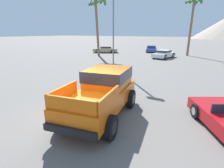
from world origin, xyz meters
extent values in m
plane|color=slate|center=(0.00, 0.00, 0.00)|extent=(320.00, 320.00, 0.00)
cube|color=orange|center=(0.37, 0.43, 0.84)|extent=(2.76, 4.92, 0.67)
cube|color=orange|center=(0.20, 1.34, 1.58)|extent=(2.12, 2.34, 0.80)
cube|color=#1E2833|center=(0.20, 1.34, 1.72)|extent=(2.17, 2.38, 0.51)
cube|color=orange|center=(-0.29, -1.02, 1.42)|extent=(0.42, 1.84, 0.48)
cube|color=orange|center=(1.52, -0.68, 1.42)|extent=(0.42, 1.84, 0.48)
cube|color=orange|center=(0.78, -1.72, 1.42)|extent=(1.83, 0.42, 0.48)
cube|color=black|center=(-0.07, 2.75, 0.62)|extent=(1.89, 0.51, 0.24)
cube|color=black|center=(0.81, -1.90, 0.62)|extent=(1.89, 0.51, 0.24)
cylinder|color=black|center=(-0.87, 1.65, 0.44)|extent=(0.47, 0.93, 0.89)
cylinder|color=#232326|center=(-0.87, 1.65, 0.44)|extent=(0.41, 0.54, 0.49)
cylinder|color=black|center=(1.08, 2.02, 0.44)|extent=(0.47, 0.93, 0.89)
cylinder|color=#232326|center=(1.08, 2.02, 0.44)|extent=(0.41, 0.54, 0.49)
cylinder|color=black|center=(-0.34, -1.17, 0.44)|extent=(0.47, 0.93, 0.89)
cylinder|color=#232326|center=(-0.34, -1.17, 0.44)|extent=(0.41, 0.54, 0.49)
cylinder|color=black|center=(1.62, -0.80, 0.44)|extent=(0.47, 0.93, 0.89)
cylinder|color=#232326|center=(1.62, -0.80, 0.44)|extent=(0.41, 0.54, 0.49)
cylinder|color=black|center=(4.00, 2.41, 0.31)|extent=(0.51, 0.66, 0.63)
cylinder|color=#9E9EA3|center=(4.00, 2.41, 0.31)|extent=(0.38, 0.42, 0.35)
cube|color=white|center=(-2.20, 20.59, 0.44)|extent=(2.52, 4.63, 0.53)
cube|color=white|center=(-2.22, 20.49, 0.92)|extent=(1.87, 2.09, 0.43)
cube|color=#1E2833|center=(-2.22, 20.49, 0.97)|extent=(1.91, 2.13, 0.26)
cylinder|color=black|center=(-2.81, 22.08, 0.33)|extent=(0.33, 0.69, 0.66)
cylinder|color=#9E9EA3|center=(-2.81, 22.08, 0.33)|extent=(0.29, 0.40, 0.36)
cylinder|color=black|center=(-1.12, 21.79, 0.33)|extent=(0.33, 0.69, 0.66)
cylinder|color=#9E9EA3|center=(-1.12, 21.79, 0.33)|extent=(0.29, 0.40, 0.36)
cylinder|color=black|center=(-3.28, 19.40, 0.33)|extent=(0.33, 0.69, 0.66)
cylinder|color=#9E9EA3|center=(-3.28, 19.40, 0.33)|extent=(0.29, 0.40, 0.36)
cylinder|color=black|center=(-1.58, 19.11, 0.33)|extent=(0.33, 0.69, 0.66)
cylinder|color=#9E9EA3|center=(-1.58, 19.11, 0.33)|extent=(0.29, 0.40, 0.36)
cube|color=#334C9E|center=(-6.47, 27.78, 0.43)|extent=(2.89, 4.51, 0.52)
cube|color=#334C9E|center=(-6.50, 27.88, 0.93)|extent=(1.98, 2.13, 0.48)
cube|color=#1E2833|center=(-6.50, 27.88, 0.98)|extent=(2.02, 2.17, 0.29)
cylinder|color=black|center=(-5.29, 26.79, 0.31)|extent=(0.39, 0.66, 0.62)
cylinder|color=#9E9EA3|center=(-5.29, 26.79, 0.31)|extent=(0.32, 0.39, 0.34)
cylinder|color=black|center=(-6.89, 26.30, 0.31)|extent=(0.39, 0.66, 0.62)
cylinder|color=#9E9EA3|center=(-6.89, 26.30, 0.31)|extent=(0.32, 0.39, 0.34)
cylinder|color=black|center=(-6.05, 29.26, 0.31)|extent=(0.39, 0.66, 0.62)
cylinder|color=#9E9EA3|center=(-6.05, 29.26, 0.31)|extent=(0.32, 0.39, 0.34)
cylinder|color=black|center=(-7.65, 28.77, 0.31)|extent=(0.39, 0.66, 0.62)
cylinder|color=#9E9EA3|center=(-7.65, 28.77, 0.31)|extent=(0.32, 0.39, 0.34)
cube|color=tan|center=(-13.42, 22.28, 0.46)|extent=(4.77, 3.64, 0.56)
cube|color=tan|center=(-13.33, 22.33, 0.94)|extent=(2.38, 2.23, 0.40)
cube|color=#1E2833|center=(-13.33, 22.33, 0.99)|extent=(2.43, 2.28, 0.24)
cylinder|color=black|center=(-14.26, 20.89, 0.33)|extent=(0.68, 0.50, 0.65)
cylinder|color=#9E9EA3|center=(-14.26, 20.89, 0.33)|extent=(0.43, 0.37, 0.36)
cylinder|color=black|center=(-15.04, 22.36, 0.33)|extent=(0.68, 0.50, 0.65)
cylinder|color=#9E9EA3|center=(-15.04, 22.36, 0.33)|extent=(0.43, 0.37, 0.36)
cylinder|color=black|center=(-11.81, 22.19, 0.33)|extent=(0.68, 0.50, 0.65)
cylinder|color=#9E9EA3|center=(-11.81, 22.19, 0.33)|extent=(0.43, 0.37, 0.36)
cylinder|color=black|center=(-12.59, 23.66, 0.33)|extent=(0.68, 0.50, 0.65)
cylinder|color=#9E9EA3|center=(-12.59, 23.66, 0.33)|extent=(0.43, 0.37, 0.36)
cylinder|color=slate|center=(-4.96, 10.67, 4.39)|extent=(0.14, 0.14, 8.78)
cylinder|color=brown|center=(-11.65, 17.30, 4.22)|extent=(0.36, 0.94, 8.44)
cone|color=#386B2D|center=(-10.75, 17.67, 8.12)|extent=(0.52, 1.68, 1.39)
cone|color=#386B2D|center=(-11.25, 18.31, 8.23)|extent=(1.61, 1.11, 1.03)
cone|color=#386B2D|center=(-12.04, 18.48, 8.12)|extent=(1.79, 1.05, 1.40)
cone|color=#386B2D|center=(-12.44, 18.15, 8.11)|extent=(1.33, 1.65, 1.43)
cone|color=#386B2D|center=(-12.65, 17.33, 8.07)|extent=(0.80, 1.86, 1.56)
cylinder|color=brown|center=(0.37, 25.50, 4.30)|extent=(0.36, 1.00, 8.60)
cone|color=#386B2D|center=(0.94, 26.02, 8.21)|extent=(1.67, 1.28, 1.61)
cone|color=#386B2D|center=(0.30, 25.93, 8.35)|extent=(1.49, 0.50, 1.14)
cone|color=#386B2D|center=(-0.29, 25.67, 8.33)|extent=(1.23, 1.48, 1.22)
camera|label=1|loc=(4.39, -5.34, 3.56)|focal=28.00mm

